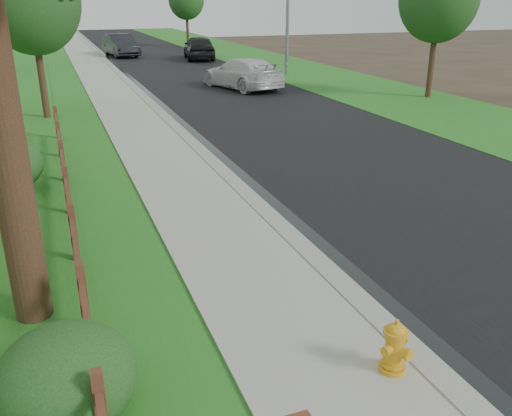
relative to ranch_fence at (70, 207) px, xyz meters
name	(u,v)px	position (x,y,z in m)	size (l,w,h in m)	color
ground	(421,398)	(3.60, -6.40, -0.62)	(120.00, 120.00, 0.00)	#34281C
road	(171,64)	(8.20, 28.60, -0.61)	(8.00, 90.00, 0.02)	black
curb	(110,65)	(4.00, 28.60, -0.56)	(0.40, 90.00, 0.12)	gray
wet_gutter	(115,66)	(4.35, 28.60, -0.60)	(0.50, 90.00, 0.00)	black
sidewalk	(91,66)	(2.70, 28.60, -0.57)	(2.20, 90.00, 0.10)	#A19F8C
grass_strip	(61,68)	(0.80, 28.60, -0.59)	(1.60, 90.00, 0.06)	#28631C
verge_far	(261,60)	(15.10, 28.60, -0.60)	(6.00, 90.00, 0.04)	#28631C
ranch_fence	(70,207)	(0.00, 0.00, 0.00)	(0.12, 16.92, 1.10)	#452417
fire_hydrant	(395,348)	(3.50, -5.93, -0.18)	(0.48, 0.39, 0.73)	#C87517
white_suv	(242,73)	(9.25, 16.20, 0.17)	(2.14, 5.28, 1.53)	silver
dark_car_mid	(199,47)	(10.80, 30.40, 0.27)	(2.06, 5.11, 1.74)	black
dark_car_far	(121,45)	(5.60, 34.81, 0.25)	(1.79, 5.12, 1.69)	black
shrub_a	(66,378)	(-0.30, -5.30, -0.04)	(1.54, 1.54, 1.16)	#174118
tree_near_left	(31,1)	(-0.30, 12.10, 3.70)	(3.54, 3.54, 6.27)	#311C14
tree_far_right	(186,0)	(12.60, 41.12, 3.56)	(3.24, 3.24, 5.98)	#311C14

